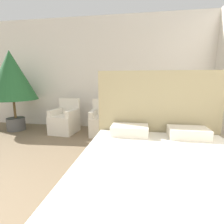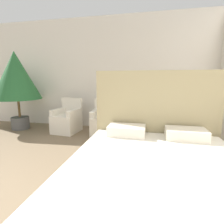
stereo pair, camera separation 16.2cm
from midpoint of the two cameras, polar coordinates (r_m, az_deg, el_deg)
The scene contains 5 objects.
wall_back at distance 4.79m, azimuth -1.97°, elevation 12.26°, with size 10.00×0.06×2.90m.
bed at distance 2.03m, azimuth 16.54°, elevation -19.51°, with size 1.83×2.07×1.43m.
armchair_near_window_left at distance 4.51m, azimuth -13.51°, elevation -2.93°, with size 0.63×0.68×0.84m.
armchair_near_window_right at distance 4.19m, azimuth -1.46°, elevation -3.65°, with size 0.62×0.67×0.84m.
potted_palm at distance 5.14m, azimuth -28.05°, elevation 9.96°, with size 1.20×1.20×2.01m.
Camera 2 is at (1.23, -0.46, 1.29)m, focal length 28.00 mm.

